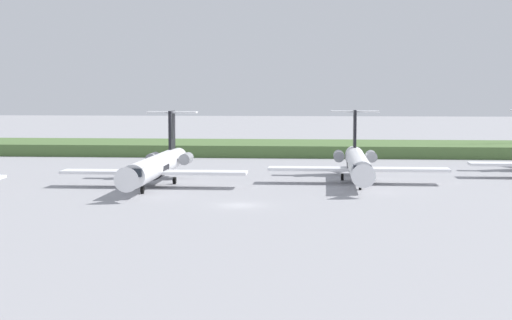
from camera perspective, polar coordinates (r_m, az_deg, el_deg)
The scene contains 4 objects.
ground_plane at distance 113.27m, azimuth 0.44°, elevation -1.05°, with size 500.00×500.00×0.00m, color #939399.
grass_berm at distance 150.18m, azimuth 1.51°, elevation 0.84°, with size 320.00×20.00×2.11m, color #4C6B38.
regional_jet_third at distance 101.13m, azimuth -7.01°, elevation -0.37°, with size 22.81×31.00×9.00m.
regional_jet_fourth at distance 104.97m, azimuth 7.16°, elevation -0.18°, with size 22.81×31.00×9.00m.
Camera 1 is at (8.45, -82.32, 11.92)m, focal length 56.89 mm.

